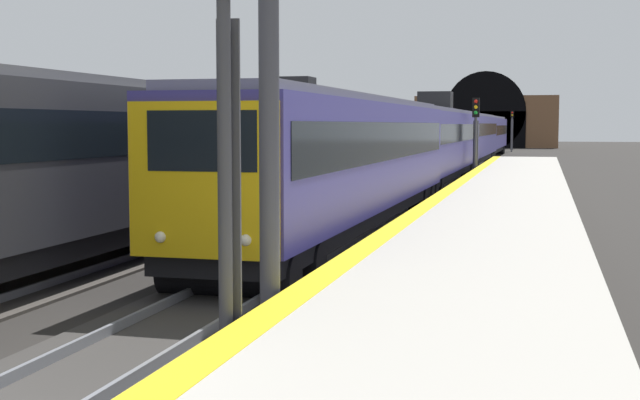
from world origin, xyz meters
name	(u,v)px	position (x,y,z in m)	size (l,w,h in m)	color
platform_right_edge_strip	(154,392)	(0.00, -2.32, 0.92)	(112.00, 0.50, 0.01)	yellow
train_main_approaching	(455,139)	(49.00, 0.00, 2.26)	(84.40, 3.06, 4.85)	navy
train_adjacent_platform	(293,143)	(27.49, 4.41, 2.41)	(63.80, 2.80, 5.07)	#333338
railway_signal_near	(225,104)	(2.88, -1.89, 3.41)	(0.39, 0.38, 5.67)	#38383D
railway_signal_mid	(476,131)	(41.21, -1.89, 2.81)	(0.39, 0.38, 4.60)	#4C4C54
railway_signal_far	(512,128)	(96.87, -1.89, 2.79)	(0.39, 0.38, 4.73)	#4C4C54
tunnel_portal	(486,122)	(114.08, 2.20, 3.54)	(3.10, 19.14, 10.72)	brown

